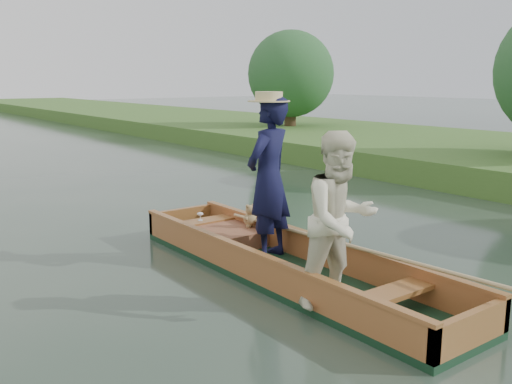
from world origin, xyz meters
TOP-DOWN VIEW (x-y plane):
  - ground at (0.00, 0.00)m, footprint 120.00×120.00m
  - trees_far at (9.50, 6.39)m, footprint 4.19×13.68m
  - punt at (-0.03, -0.16)m, footprint 1.32×5.10m

SIDE VIEW (x-z plane):
  - ground at x=0.00m, z-range 0.00..0.00m
  - punt at x=-0.03m, z-range -0.35..1.82m
  - trees_far at x=9.50m, z-range 0.35..4.48m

